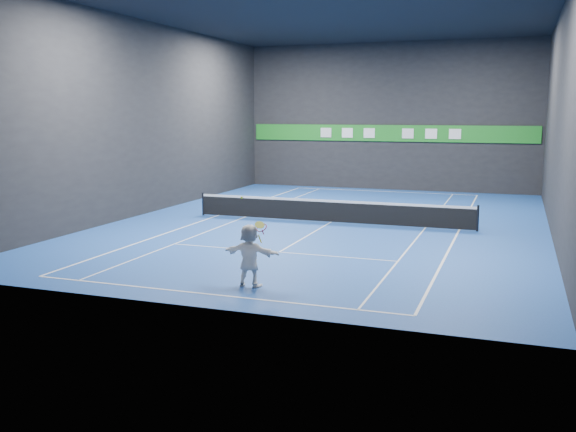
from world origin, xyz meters
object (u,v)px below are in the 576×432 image
(player, at_px, (250,255))
(tennis_net, at_px, (330,210))
(tennis_racket, at_px, (261,229))
(tennis_ball, at_px, (242,198))

(player, xyz_separation_m, tennis_net, (-0.77, 10.79, -0.34))
(tennis_net, xyz_separation_m, tennis_racket, (1.11, -10.75, 1.10))
(tennis_ball, height_order, tennis_racket, tennis_ball)
(tennis_ball, relative_size, tennis_racket, 0.10)
(tennis_net, bearing_deg, tennis_ball, -87.09)
(tennis_ball, distance_m, tennis_net, 10.97)
(tennis_net, height_order, tennis_racket, tennis_racket)
(player, relative_size, tennis_net, 0.14)
(tennis_ball, bearing_deg, tennis_racket, 3.64)
(tennis_racket, bearing_deg, tennis_ball, -176.36)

